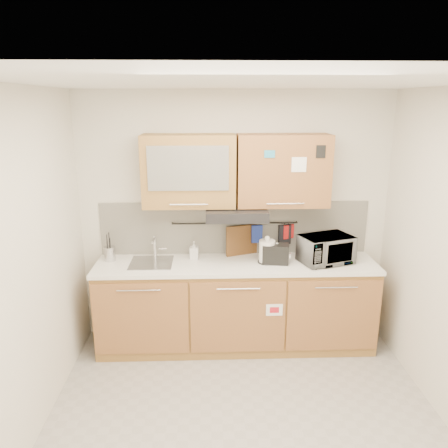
{
  "coord_description": "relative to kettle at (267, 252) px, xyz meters",
  "views": [
    {
      "loc": [
        -0.27,
        -2.92,
        2.48
      ],
      "look_at": [
        -0.13,
        1.05,
        1.36
      ],
      "focal_mm": 35.0,
      "sensor_mm": 36.0,
      "label": 1
    }
  ],
  "objects": [
    {
      "name": "upper_cabinets",
      "position": [
        -0.31,
        0.14,
        0.8
      ],
      "size": [
        1.82,
        0.37,
        0.7
      ],
      "color": "#A57B3A",
      "rests_on": "wall_back"
    },
    {
      "name": "microwave",
      "position": [
        0.59,
        -0.01,
        0.03
      ],
      "size": [
        0.58,
        0.49,
        0.28
      ],
      "primitive_type": "imported",
      "rotation": [
        0.0,
        0.0,
        0.35
      ],
      "color": "#999999",
      "rests_on": "countertop"
    },
    {
      "name": "pot_holder",
      "position": [
        0.26,
        0.25,
        0.13
      ],
      "size": [
        0.12,
        0.07,
        0.15
      ],
      "primitive_type": "cube",
      "rotation": [
        0.0,
        0.0,
        0.43
      ],
      "color": "red",
      "rests_on": "utensil_rail"
    },
    {
      "name": "dark_pouch",
      "position": [
        0.22,
        0.25,
        0.1
      ],
      "size": [
        0.14,
        0.06,
        0.21
      ],
      "primitive_type": "cube",
      "rotation": [
        0.0,
        0.0,
        0.21
      ],
      "color": "black",
      "rests_on": "utensil_rail"
    },
    {
      "name": "sink",
      "position": [
        -1.16,
        0.02,
        -0.11
      ],
      "size": [
        0.42,
        0.4,
        0.26
      ],
      "color": "silver",
      "rests_on": "countertop"
    },
    {
      "name": "wall_left",
      "position": [
        -1.91,
        -1.19,
        0.27
      ],
      "size": [
        0.0,
        3.0,
        3.0
      ],
      "primitive_type": "plane",
      "rotation": [
        1.57,
        0.0,
        1.57
      ],
      "color": "silver",
      "rests_on": "ground"
    },
    {
      "name": "toaster",
      "position": [
        0.08,
        -0.02,
        -0.01
      ],
      "size": [
        0.28,
        0.19,
        0.2
      ],
      "rotation": [
        0.0,
        0.0,
        -0.13
      ],
      "color": "black",
      "rests_on": "countertop"
    },
    {
      "name": "utensil_rail",
      "position": [
        -0.31,
        0.26,
        0.23
      ],
      "size": [
        1.3,
        0.02,
        0.02
      ],
      "primitive_type": "cylinder",
      "rotation": [
        0.0,
        1.57,
        0.0
      ],
      "color": "black",
      "rests_on": "backsplash"
    },
    {
      "name": "ceiling",
      "position": [
        -0.31,
        -1.19,
        1.57
      ],
      "size": [
        3.2,
        3.2,
        0.0
      ],
      "primitive_type": "plane",
      "rotation": [
        3.14,
        0.0,
        0.0
      ],
      "color": "white",
      "rests_on": "wall_back"
    },
    {
      "name": "countertop",
      "position": [
        -0.31,
        0.0,
        -0.13
      ],
      "size": [
        2.82,
        0.62,
        0.04
      ],
      "primitive_type": "cube",
      "color": "white",
      "rests_on": "base_cabinet"
    },
    {
      "name": "backsplash",
      "position": [
        -0.31,
        0.3,
        0.17
      ],
      "size": [
        2.8,
        0.02,
        0.56
      ],
      "primitive_type": "cube",
      "color": "silver",
      "rests_on": "countertop"
    },
    {
      "name": "cutting_board",
      "position": [
        -0.22,
        0.25,
        -0.02
      ],
      "size": [
        0.35,
        0.15,
        0.45
      ],
      "primitive_type": "cube",
      "rotation": [
        0.0,
        0.0,
        0.35
      ],
      "color": "brown",
      "rests_on": "utensil_rail"
    },
    {
      "name": "kettle",
      "position": [
        0.0,
        0.0,
        0.0
      ],
      "size": [
        0.2,
        0.18,
        0.28
      ],
      "rotation": [
        0.0,
        0.0,
        0.1
      ],
      "color": "white",
      "rests_on": "countertop"
    },
    {
      "name": "soap_bottle",
      "position": [
        -0.73,
        0.13,
        -0.02
      ],
      "size": [
        0.09,
        0.09,
        0.19
      ],
      "primitive_type": "imported",
      "rotation": [
        0.0,
        0.0,
        -0.07
      ],
      "color": "#999999",
      "rests_on": "countertop"
    },
    {
      "name": "oven_mitt",
      "position": [
        -0.08,
        0.25,
        0.11
      ],
      "size": [
        0.12,
        0.04,
        0.19
      ],
      "primitive_type": "cube",
      "rotation": [
        0.0,
        0.0,
        0.08
      ],
      "color": "navy",
      "rests_on": "utensil_rail"
    },
    {
      "name": "floor",
      "position": [
        -0.31,
        -1.19,
        -1.03
      ],
      "size": [
        3.2,
        3.2,
        0.0
      ],
      "primitive_type": "plane",
      "color": "#9E9993",
      "rests_on": "ground"
    },
    {
      "name": "range_hood",
      "position": [
        -0.31,
        0.06,
        0.39
      ],
      "size": [
        0.6,
        0.46,
        0.1
      ],
      "primitive_type": "cube",
      "color": "black",
      "rests_on": "upper_cabinets"
    },
    {
      "name": "base_cabinet",
      "position": [
        -0.31,
        0.01,
        -0.63
      ],
      "size": [
        2.8,
        0.64,
        0.88
      ],
      "color": "#A57B3A",
      "rests_on": "floor"
    },
    {
      "name": "utensil_crock",
      "position": [
        -1.59,
        0.11,
        -0.04
      ],
      "size": [
        0.14,
        0.14,
        0.29
      ],
      "rotation": [
        0.0,
        0.0,
        0.17
      ],
      "color": "#B8B9BD",
      "rests_on": "countertop"
    },
    {
      "name": "wall_back",
      "position": [
        -0.31,
        0.31,
        0.27
      ],
      "size": [
        3.2,
        0.0,
        3.2
      ],
      "primitive_type": "plane",
      "rotation": [
        1.57,
        0.0,
        0.0
      ],
      "color": "silver",
      "rests_on": "ground"
    }
  ]
}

